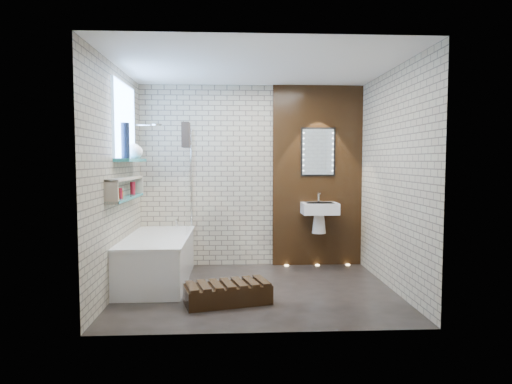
{
  "coord_description": "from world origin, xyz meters",
  "views": [
    {
      "loc": [
        -0.27,
        -5.14,
        1.52
      ],
      "look_at": [
        0.0,
        0.15,
        1.15
      ],
      "focal_mm": 31.26,
      "sensor_mm": 36.0,
      "label": 1
    }
  ],
  "objects": [
    {
      "name": "led_mirror",
      "position": [
        0.95,
        1.23,
        1.65
      ],
      "size": [
        0.5,
        0.02,
        0.7
      ],
      "color": "black",
      "rests_on": "walnut_panel"
    },
    {
      "name": "display_niche",
      "position": [
        -1.53,
        0.15,
        1.2
      ],
      "size": [
        0.14,
        1.3,
        0.26
      ],
      "color": "teal",
      "rests_on": "room_shell"
    },
    {
      "name": "walnut_panel",
      "position": [
        0.95,
        1.27,
        1.3
      ],
      "size": [
        1.3,
        0.06,
        2.6
      ],
      "primitive_type": "cube",
      "color": "black",
      "rests_on": "ground"
    },
    {
      "name": "bath_screen",
      "position": [
        -0.87,
        0.89,
        1.28
      ],
      "size": [
        0.01,
        0.78,
        1.4
      ],
      "primitive_type": "cube",
      "color": "white",
      "rests_on": "bathtub"
    },
    {
      "name": "niche_bottles",
      "position": [
        -1.53,
        0.15,
        1.17
      ],
      "size": [
        0.06,
        0.8,
        0.16
      ],
      "color": "maroon",
      "rests_on": "display_niche"
    },
    {
      "name": "washbasin",
      "position": [
        0.95,
        1.07,
        0.79
      ],
      "size": [
        0.5,
        0.36,
        0.58
      ],
      "color": "white",
      "rests_on": "walnut_panel"
    },
    {
      "name": "shower_head",
      "position": [
        -1.3,
        0.95,
        2.0
      ],
      "size": [
        0.18,
        0.18,
        0.02
      ],
      "primitive_type": "cylinder",
      "color": "silver",
      "rests_on": "room_shell"
    },
    {
      "name": "ground",
      "position": [
        0.0,
        0.0,
        0.0
      ],
      "size": [
        3.2,
        3.2,
        0.0
      ],
      "primitive_type": "plane",
      "color": "black",
      "rests_on": "ground"
    },
    {
      "name": "floor_uplights",
      "position": [
        0.95,
        1.2,
        0.01
      ],
      "size": [
        0.96,
        0.06,
        0.01
      ],
      "color": "#FFD899",
      "rests_on": "ground"
    },
    {
      "name": "sill_vases",
      "position": [
        -1.5,
        0.39,
        1.67
      ],
      "size": [
        0.19,
        0.69,
        0.41
      ],
      "color": "white",
      "rests_on": "clerestory_window"
    },
    {
      "name": "clerestory_window",
      "position": [
        -1.57,
        0.35,
        1.9
      ],
      "size": [
        0.18,
        1.0,
        0.94
      ],
      "color": "#7FADE0",
      "rests_on": "room_shell"
    },
    {
      "name": "room_shell",
      "position": [
        0.0,
        0.0,
        1.3
      ],
      "size": [
        3.24,
        3.2,
        2.6
      ],
      "color": "tan",
      "rests_on": "ground"
    },
    {
      "name": "towel",
      "position": [
        -0.87,
        0.6,
        1.85
      ],
      "size": [
        0.09,
        0.24,
        0.32
      ],
      "primitive_type": "cube",
      "color": "#292321",
      "rests_on": "bath_screen"
    },
    {
      "name": "walnut_step",
      "position": [
        -0.34,
        -0.46,
        0.1
      ],
      "size": [
        0.97,
        0.62,
        0.2
      ],
      "primitive_type": "cube",
      "rotation": [
        0.0,
        0.0,
        0.26
      ],
      "color": "black",
      "rests_on": "ground"
    },
    {
      "name": "bathtub",
      "position": [
        -1.22,
        0.45,
        0.29
      ],
      "size": [
        0.79,
        1.74,
        0.7
      ],
      "color": "white",
      "rests_on": "ground"
    }
  ]
}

